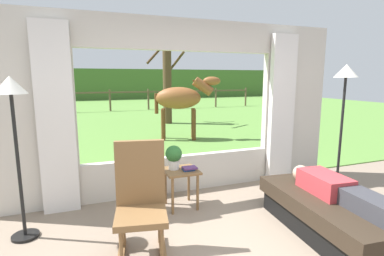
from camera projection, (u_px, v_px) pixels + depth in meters
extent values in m
cube|color=beige|center=(27.00, 114.00, 3.67)|extent=(1.15, 0.12, 2.55)
cube|color=beige|center=(293.00, 104.00, 5.07)|extent=(1.15, 0.12, 2.55)
cube|color=beige|center=(182.00, 173.00, 4.54)|extent=(2.90, 0.12, 0.55)
cube|color=beige|center=(181.00, 35.00, 4.19)|extent=(2.90, 0.12, 0.45)
cube|color=silver|center=(56.00, 120.00, 3.67)|extent=(0.44, 0.10, 2.40)
cube|color=silver|center=(281.00, 110.00, 4.84)|extent=(0.44, 0.10, 2.40)
cube|color=#568438|center=(112.00, 113.00, 14.65)|extent=(36.00, 21.68, 0.02)
cube|color=#43682D|center=(99.00, 84.00, 23.53)|extent=(36.00, 2.00, 2.40)
cube|color=black|center=(332.00, 223.00, 3.30)|extent=(0.97, 1.63, 0.24)
cube|color=#2D2319|center=(333.00, 205.00, 3.27)|extent=(1.05, 1.78, 0.18)
cube|color=#B23338|center=(324.00, 183.00, 3.37)|extent=(0.39, 0.63, 0.22)
cube|color=#333338|center=(372.00, 206.00, 2.82)|extent=(0.34, 0.70, 0.18)
sphere|color=tan|center=(301.00, 173.00, 3.73)|extent=(0.20, 0.20, 0.20)
cube|color=brown|center=(141.00, 216.00, 2.77)|extent=(0.56, 0.56, 0.06)
cube|color=brown|center=(140.00, 174.00, 2.92)|extent=(0.48, 0.15, 0.68)
cube|color=brown|center=(163.00, 253.00, 2.87)|extent=(0.19, 0.68, 0.06)
cylinder|color=brown|center=(121.00, 248.00, 2.60)|extent=(0.04, 0.04, 0.38)
cylinder|color=brown|center=(162.00, 245.00, 2.66)|extent=(0.04, 0.04, 0.38)
cylinder|color=brown|center=(124.00, 228.00, 2.95)|extent=(0.04, 0.04, 0.38)
cylinder|color=brown|center=(160.00, 225.00, 3.01)|extent=(0.04, 0.04, 0.38)
cube|color=brown|center=(181.00, 171.00, 3.90)|extent=(0.44, 0.44, 0.03)
cylinder|color=brown|center=(173.00, 196.00, 3.73)|extent=(0.04, 0.04, 0.49)
cylinder|color=brown|center=(198.00, 192.00, 3.85)|extent=(0.04, 0.04, 0.49)
cylinder|color=brown|center=(165.00, 187.00, 4.04)|extent=(0.04, 0.04, 0.49)
cylinder|color=brown|center=(189.00, 184.00, 4.16)|extent=(0.04, 0.04, 0.49)
cylinder|color=silver|center=(174.00, 165.00, 3.92)|extent=(0.14, 0.14, 0.12)
sphere|color=#2D6B2D|center=(174.00, 154.00, 3.89)|extent=(0.22, 0.22, 0.22)
cube|color=#23478C|center=(188.00, 169.00, 3.88)|extent=(0.16, 0.13, 0.02)
cube|color=#59336B|center=(190.00, 168.00, 3.87)|extent=(0.18, 0.14, 0.02)
cylinder|color=black|center=(26.00, 236.00, 3.23)|extent=(0.28, 0.28, 0.03)
cylinder|color=black|center=(19.00, 168.00, 3.10)|extent=(0.04, 0.04, 1.56)
cone|color=white|center=(10.00, 85.00, 2.95)|extent=(0.32, 0.32, 0.18)
cylinder|color=black|center=(336.00, 195.00, 4.36)|extent=(0.28, 0.28, 0.03)
cylinder|color=black|center=(340.00, 139.00, 4.21)|extent=(0.04, 0.04, 1.72)
cone|color=white|center=(346.00, 71.00, 4.05)|extent=(0.32, 0.32, 0.18)
ellipsoid|color=brown|center=(178.00, 98.00, 8.08)|extent=(1.35, 0.90, 0.60)
cylinder|color=brown|center=(203.00, 86.00, 8.07)|extent=(0.65, 0.42, 0.53)
ellipsoid|color=brown|center=(212.00, 81.00, 8.06)|extent=(0.52, 0.33, 0.24)
cube|color=#593319|center=(200.00, 85.00, 8.06)|extent=(0.43, 0.20, 0.32)
cylinder|color=#593319|center=(156.00, 104.00, 8.07)|extent=(0.12, 0.12, 0.55)
cylinder|color=#593319|center=(193.00, 123.00, 8.39)|extent=(0.11, 0.11, 0.85)
cylinder|color=#593319|center=(194.00, 125.00, 8.08)|extent=(0.11, 0.11, 0.85)
cylinder|color=#593319|center=(164.00, 123.00, 8.34)|extent=(0.11, 0.11, 0.85)
cylinder|color=#593319|center=(163.00, 125.00, 8.02)|extent=(0.11, 0.11, 0.85)
cylinder|color=#4C3823|center=(167.00, 83.00, 10.91)|extent=(0.32, 0.32, 3.01)
cylinder|color=#47331E|center=(173.00, 37.00, 10.21)|extent=(1.32, 0.29, 0.73)
cylinder|color=#47331E|center=(159.00, 50.00, 11.09)|extent=(1.08, 0.46, 1.07)
cylinder|color=#47331E|center=(175.00, 63.00, 11.09)|extent=(0.52, 0.91, 0.84)
cylinder|color=brown|center=(22.00, 103.00, 13.79)|extent=(0.10, 0.10, 1.10)
cylinder|color=brown|center=(68.00, 101.00, 14.48)|extent=(0.10, 0.10, 1.10)
cylinder|color=brown|center=(110.00, 100.00, 15.18)|extent=(0.10, 0.10, 1.10)
cylinder|color=brown|center=(148.00, 99.00, 15.87)|extent=(0.10, 0.10, 1.10)
cylinder|color=brown|center=(183.00, 98.00, 16.56)|extent=(0.10, 0.10, 1.10)
cylinder|color=brown|center=(216.00, 98.00, 17.25)|extent=(0.10, 0.10, 1.10)
cylinder|color=brown|center=(246.00, 97.00, 17.94)|extent=(0.10, 0.10, 1.10)
cube|color=brown|center=(110.00, 92.00, 15.11)|extent=(16.00, 0.06, 0.08)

